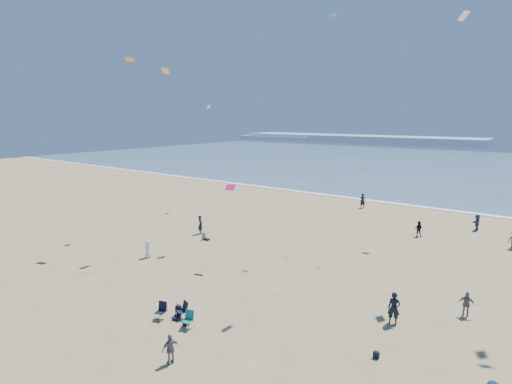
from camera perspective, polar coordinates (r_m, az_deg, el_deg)
The scene contains 11 objects.
ocean at distance 104.90m, azimuth 28.63°, elevation 3.06°, with size 220.00×100.00×0.06m, color #476B84.
surf_line at distance 56.32m, azimuth 21.27°, elevation -1.83°, with size 220.00×1.20×0.08m, color white.
headland_far at distance 193.35m, azimuth 14.08°, elevation 7.38°, with size 110.00×20.00×3.20m, color #7A8EA8.
headland_near at distance 207.77m, azimuth 3.21°, elevation 7.72°, with size 40.00×14.00×2.00m, color #7A8EA8.
standing_flyers at distance 26.84m, azimuth 18.30°, elevation -13.21°, with size 30.61×45.35×1.94m.
seated_group at distance 21.61m, azimuth -8.15°, elevation -20.29°, with size 20.86×22.87×0.84m.
chair_cluster at distance 24.10m, azimuth -11.31°, elevation -16.70°, with size 2.74×1.55×1.00m.
white_tote at distance 25.58m, azimuth -12.93°, elevation -15.83°, with size 0.35×0.20×0.40m, color silver.
black_backpack at distance 23.78m, azimuth -10.01°, elevation -17.90°, with size 0.30×0.22×0.38m, color black.
navy_bag at distance 21.64m, azimuth 16.80°, elevation -21.38°, with size 0.28×0.18×0.34m, color black.
kites_aloft at distance 22.61m, azimuth 22.70°, elevation 19.51°, with size 48.51×40.50×28.54m.
Camera 1 is at (14.09, -8.32, 11.48)m, focal length 28.00 mm.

